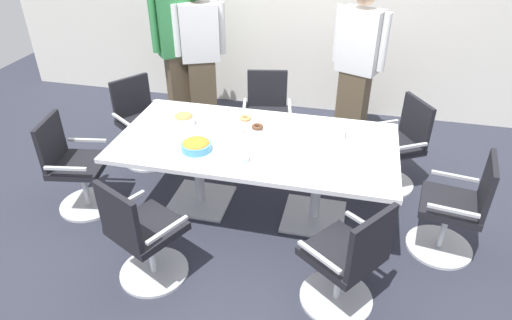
# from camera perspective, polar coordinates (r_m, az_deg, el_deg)

# --- Properties ---
(ground_plane) EXTENTS (10.00, 10.00, 0.01)m
(ground_plane) POSITION_cam_1_polar(r_m,az_deg,el_deg) (4.28, 0.00, -6.31)
(ground_plane) COLOR #2D303D
(back_wall) EXTENTS (8.00, 0.10, 2.80)m
(back_wall) POSITION_cam_1_polar(r_m,az_deg,el_deg) (5.86, 5.77, 19.54)
(back_wall) COLOR white
(back_wall) RESTS_ON ground
(conference_table) EXTENTS (2.40, 1.20, 0.75)m
(conference_table) POSITION_cam_1_polar(r_m,az_deg,el_deg) (3.92, 0.00, 0.93)
(conference_table) COLOR silver
(conference_table) RESTS_ON ground
(office_chair_0) EXTENTS (0.75, 0.75, 0.91)m
(office_chair_0) POSITION_cam_1_polar(r_m,az_deg,el_deg) (4.99, -14.29, 4.25)
(office_chair_0) COLOR silver
(office_chair_0) RESTS_ON ground
(office_chair_1) EXTENTS (0.63, 0.63, 0.91)m
(office_chair_1) POSITION_cam_1_polar(r_m,az_deg,el_deg) (4.42, -22.07, -1.15)
(office_chair_1) COLOR silver
(office_chair_1) RESTS_ON ground
(office_chair_2) EXTENTS (0.72, 0.72, 0.91)m
(office_chair_2) POSITION_cam_1_polar(r_m,az_deg,el_deg) (3.47, -14.29, -9.56)
(office_chair_2) COLOR silver
(office_chair_2) RESTS_ON ground
(office_chair_3) EXTENTS (0.76, 0.76, 0.91)m
(office_chair_3) POSITION_cam_1_polar(r_m,az_deg,el_deg) (3.23, 11.54, -12.75)
(office_chair_3) COLOR silver
(office_chair_3) RESTS_ON ground
(office_chair_4) EXTENTS (0.61, 0.61, 0.91)m
(office_chair_4) POSITION_cam_1_polar(r_m,az_deg,el_deg) (3.94, 24.16, -6.01)
(office_chair_4) COLOR silver
(office_chair_4) RESTS_ON ground
(office_chair_5) EXTENTS (0.74, 0.74, 0.91)m
(office_chair_5) POSITION_cam_1_polar(r_m,az_deg,el_deg) (4.62, 17.53, 1.33)
(office_chair_5) COLOR silver
(office_chair_5) RESTS_ON ground
(office_chair_6) EXTENTS (0.64, 0.64, 0.91)m
(office_chair_6) POSITION_cam_1_polar(r_m,az_deg,el_deg) (4.99, 1.38, 5.31)
(office_chair_6) COLOR silver
(office_chair_6) RESTS_ON ground
(person_standing_0) EXTENTS (0.50, 0.47, 1.86)m
(person_standing_0) POSITION_cam_1_polar(r_m,az_deg,el_deg) (5.55, -9.91, 14.03)
(person_standing_0) COLOR brown
(person_standing_0) RESTS_ON ground
(person_standing_1) EXTENTS (0.59, 0.38, 1.76)m
(person_standing_1) POSITION_cam_1_polar(r_m,az_deg,el_deg) (5.47, -7.08, 13.31)
(person_standing_1) COLOR brown
(person_standing_1) RESTS_ON ground
(person_standing_2) EXTENTS (0.60, 0.37, 1.80)m
(person_standing_2) POSITION_cam_1_polar(r_m,az_deg,el_deg) (5.14, 12.77, 11.83)
(person_standing_2) COLOR brown
(person_standing_2) RESTS_ON ground
(snack_bowl_cookies) EXTENTS (0.19, 0.19, 0.12)m
(snack_bowl_cookies) POSITION_cam_1_polar(r_m,az_deg,el_deg) (4.14, -9.17, 5.17)
(snack_bowl_cookies) COLOR white
(snack_bowl_cookies) RESTS_ON conference_table
(snack_bowl_chips_orange) EXTENTS (0.25, 0.25, 0.10)m
(snack_bowl_chips_orange) POSITION_cam_1_polar(r_m,az_deg,el_deg) (3.73, -7.63, 1.89)
(snack_bowl_chips_orange) COLOR #4C9EC6
(snack_bowl_chips_orange) RESTS_ON conference_table
(donut_platter) EXTENTS (0.36, 0.36, 0.04)m
(donut_platter) POSITION_cam_1_polar(r_m,az_deg,el_deg) (4.07, -1.60, 4.42)
(donut_platter) COLOR white
(donut_platter) RESTS_ON conference_table
(plate_stack) EXTENTS (0.18, 0.18, 0.05)m
(plate_stack) POSITION_cam_1_polar(r_m,az_deg,el_deg) (3.57, -2.34, 0.25)
(plate_stack) COLOR white
(plate_stack) RESTS_ON conference_table
(napkin_pile) EXTENTS (0.17, 0.17, 0.07)m
(napkin_pile) POSITION_cam_1_polar(r_m,az_deg,el_deg) (3.99, 10.16, 3.65)
(napkin_pile) COLOR white
(napkin_pile) RESTS_ON conference_table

